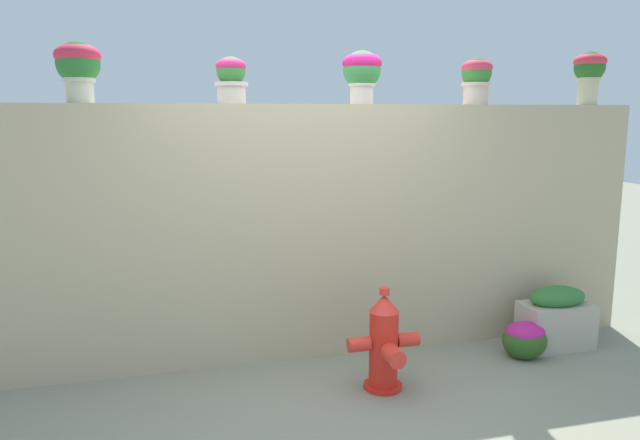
{
  "coord_description": "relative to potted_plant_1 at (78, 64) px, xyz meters",
  "views": [
    {
      "loc": [
        -1.08,
        -3.71,
        1.98
      ],
      "look_at": [
        0.13,
        0.82,
        1.15
      ],
      "focal_mm": 34.15,
      "sensor_mm": 36.0,
      "label": 1
    }
  ],
  "objects": [
    {
      "name": "ground_plane",
      "position": [
        1.59,
        -0.99,
        -2.32
      ],
      "size": [
        24.0,
        24.0,
        0.0
      ],
      "primitive_type": "plane",
      "color": "gray"
    },
    {
      "name": "stone_wall",
      "position": [
        1.59,
        0.03,
        -1.29
      ],
      "size": [
        5.96,
        0.32,
        2.05
      ],
      "primitive_type": "cube",
      "color": "tan",
      "rests_on": "ground"
    },
    {
      "name": "potted_plant_1",
      "position": [
        0.0,
        0.0,
        0.0
      ],
      "size": [
        0.32,
        0.32,
        0.43
      ],
      "color": "beige",
      "rests_on": "stone_wall"
    },
    {
      "name": "potted_plant_2",
      "position": [
        1.08,
        0.04,
        -0.07
      ],
      "size": [
        0.25,
        0.25,
        0.35
      ],
      "color": "#BFB0A7",
      "rests_on": "stone_wall"
    },
    {
      "name": "potted_plant_3",
      "position": [
        2.12,
        0.02,
        -0.01
      ],
      "size": [
        0.32,
        0.32,
        0.42
      ],
      "color": "beige",
      "rests_on": "stone_wall"
    },
    {
      "name": "potted_plant_4",
      "position": [
        3.13,
        0.0,
        -0.04
      ],
      "size": [
        0.26,
        0.26,
        0.39
      ],
      "color": "beige",
      "rests_on": "stone_wall"
    },
    {
      "name": "potted_plant_5",
      "position": [
        4.22,
        -0.01,
        0.03
      ],
      "size": [
        0.28,
        0.28,
        0.46
      ],
      "color": "beige",
      "rests_on": "stone_wall"
    },
    {
      "name": "fire_hydrant",
      "position": [
        2.03,
        -0.81,
        -1.98
      ],
      "size": [
        0.53,
        0.42,
        0.76
      ],
      "color": "red",
      "rests_on": "ground"
    },
    {
      "name": "flower_bush_left",
      "position": [
        3.36,
        -0.56,
        -2.16
      ],
      "size": [
        0.36,
        0.33,
        0.31
      ],
      "color": "#2D561F",
      "rests_on": "ground"
    },
    {
      "name": "planter_box",
      "position": [
        3.73,
        -0.43,
        -2.06
      ],
      "size": [
        0.59,
        0.34,
        0.54
      ],
      "color": "#B3A997",
      "rests_on": "ground"
    }
  ]
}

